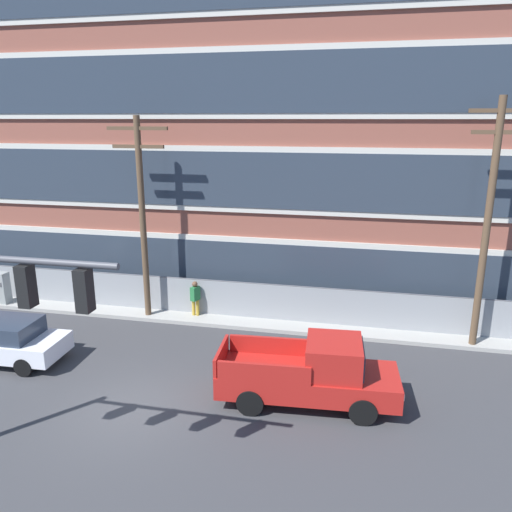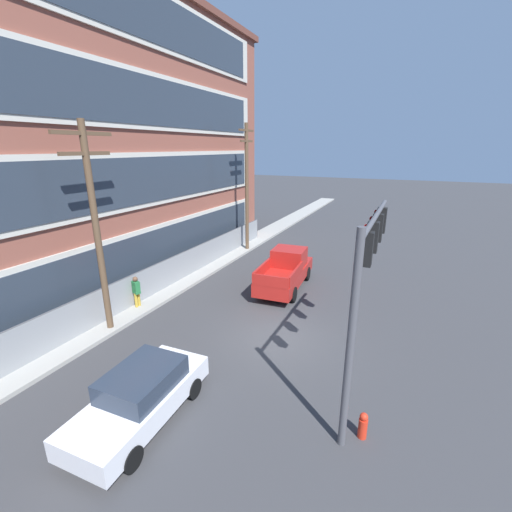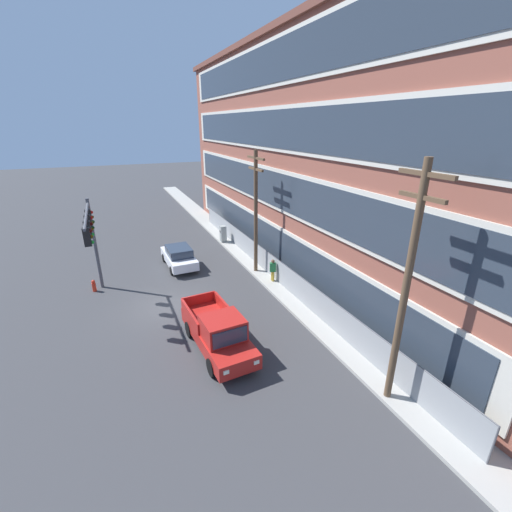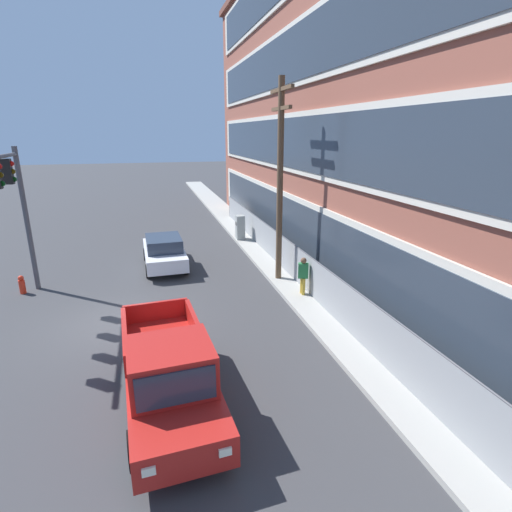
{
  "view_description": "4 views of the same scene",
  "coord_description": "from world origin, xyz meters",
  "px_view_note": "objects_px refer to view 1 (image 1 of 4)",
  "views": [
    {
      "loc": [
        6.48,
        -12.01,
        8.38
      ],
      "look_at": [
        3.02,
        3.9,
        3.87
      ],
      "focal_mm": 35.0,
      "sensor_mm": 36.0,
      "label": 1
    },
    {
      "loc": [
        -11.65,
        -4.39,
        7.5
      ],
      "look_at": [
        1.74,
        1.72,
        2.82
      ],
      "focal_mm": 24.0,
      "sensor_mm": 36.0,
      "label": 2
    },
    {
      "loc": [
        18.37,
        -2.25,
        10.03
      ],
      "look_at": [
        1.65,
        4.99,
        2.97
      ],
      "focal_mm": 24.0,
      "sensor_mm": 36.0,
      "label": 3
    },
    {
      "loc": [
        13.57,
        1.36,
        6.37
      ],
      "look_at": [
        0.62,
        4.87,
        2.22
      ],
      "focal_mm": 28.0,
      "sensor_mm": 36.0,
      "label": 4
    }
  ],
  "objects_px": {
    "utility_pole_near_corner": "(142,211)",
    "electrical_cabinet": "(2,290)",
    "sedan_white": "(3,340)",
    "utility_pole_midblock": "(488,219)",
    "pickup_truck_red": "(312,374)",
    "pedestrian_near_cabinet": "(195,297)"
  },
  "relations": [
    {
      "from": "utility_pole_near_corner",
      "to": "electrical_cabinet",
      "type": "distance_m",
      "value": 8.1
    },
    {
      "from": "sedan_white",
      "to": "utility_pole_midblock",
      "type": "distance_m",
      "value": 17.65
    },
    {
      "from": "utility_pole_midblock",
      "to": "electrical_cabinet",
      "type": "relative_size",
      "value": 5.67
    },
    {
      "from": "pickup_truck_red",
      "to": "utility_pole_midblock",
      "type": "distance_m",
      "value": 8.51
    },
    {
      "from": "utility_pole_midblock",
      "to": "pedestrian_near_cabinet",
      "type": "bearing_deg",
      "value": 177.59
    },
    {
      "from": "pedestrian_near_cabinet",
      "to": "pickup_truck_red",
      "type": "bearing_deg",
      "value": -44.77
    },
    {
      "from": "utility_pole_near_corner",
      "to": "pickup_truck_red",
      "type": "bearing_deg",
      "value": -34.26
    },
    {
      "from": "sedan_white",
      "to": "electrical_cabinet",
      "type": "xyz_separation_m",
      "value": [
        -3.76,
        4.69,
        0.01
      ]
    },
    {
      "from": "electrical_cabinet",
      "to": "utility_pole_near_corner",
      "type": "bearing_deg",
      "value": 0.89
    },
    {
      "from": "pickup_truck_red",
      "to": "electrical_cabinet",
      "type": "relative_size",
      "value": 3.44
    },
    {
      "from": "utility_pole_near_corner",
      "to": "pedestrian_near_cabinet",
      "type": "relative_size",
      "value": 5.02
    },
    {
      "from": "sedan_white",
      "to": "electrical_cabinet",
      "type": "bearing_deg",
      "value": 128.73
    },
    {
      "from": "sedan_white",
      "to": "utility_pole_near_corner",
      "type": "relative_size",
      "value": 0.53
    },
    {
      "from": "pedestrian_near_cabinet",
      "to": "sedan_white",
      "type": "bearing_deg",
      "value": -136.16
    },
    {
      "from": "utility_pole_midblock",
      "to": "pedestrian_near_cabinet",
      "type": "relative_size",
      "value": 5.4
    },
    {
      "from": "pickup_truck_red",
      "to": "sedan_white",
      "type": "relative_size",
      "value": 1.23
    },
    {
      "from": "pickup_truck_red",
      "to": "utility_pole_near_corner",
      "type": "height_order",
      "value": "utility_pole_near_corner"
    },
    {
      "from": "pickup_truck_red",
      "to": "utility_pole_midblock",
      "type": "height_order",
      "value": "utility_pole_midblock"
    },
    {
      "from": "utility_pole_near_corner",
      "to": "utility_pole_midblock",
      "type": "xyz_separation_m",
      "value": [
        13.17,
        -0.12,
        0.24
      ]
    },
    {
      "from": "utility_pole_near_corner",
      "to": "utility_pole_midblock",
      "type": "bearing_deg",
      "value": -0.51
    },
    {
      "from": "pickup_truck_red",
      "to": "utility_pole_near_corner",
      "type": "xyz_separation_m",
      "value": [
        -7.64,
        5.2,
        3.75
      ]
    },
    {
      "from": "electrical_cabinet",
      "to": "pedestrian_near_cabinet",
      "type": "height_order",
      "value": "pedestrian_near_cabinet"
    }
  ]
}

